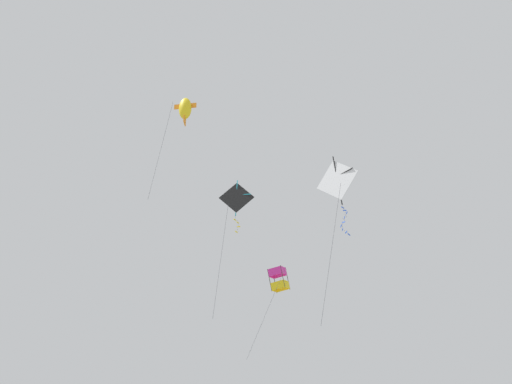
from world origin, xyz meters
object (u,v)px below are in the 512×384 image
at_px(kite_box_near_left, 279,279).
at_px(kite_diamond_highest, 236,198).
at_px(kite_fish_mid_left, 185,109).
at_px(kite_diamond_low_drifter, 337,181).

height_order(kite_box_near_left, kite_diamond_highest, kite_diamond_highest).
bearing_deg(kite_fish_mid_left, kite_diamond_low_drifter, -10.41).
bearing_deg(kite_box_near_left, kite_diamond_low_drifter, -50.32).
relative_size(kite_box_near_left, kite_diamond_low_drifter, 0.69).
xyz_separation_m(kite_fish_mid_left, kite_diamond_highest, (2.46, 2.42, -7.24)).
height_order(kite_diamond_low_drifter, kite_diamond_highest, kite_diamond_highest).
xyz_separation_m(kite_diamond_low_drifter, kite_diamond_highest, (-6.16, -0.24, 1.86)).
distance_m(kite_fish_mid_left, kite_diamond_highest, 8.02).
bearing_deg(kite_box_near_left, kite_fish_mid_left, -101.44).
bearing_deg(kite_fish_mid_left, kite_box_near_left, 59.63).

